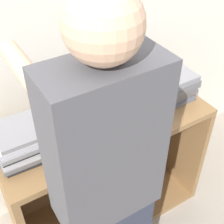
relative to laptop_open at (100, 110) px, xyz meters
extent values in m
cube|color=silver|center=(0.00, 0.31, 0.35)|extent=(8.00, 0.05, 2.40)
cube|color=olive|center=(0.00, -0.05, -0.07)|extent=(1.20, 0.50, 0.04)
cube|color=olive|center=(0.00, -0.05, -0.83)|extent=(1.20, 0.50, 0.04)
cube|color=olive|center=(-0.58, -0.05, -0.45)|extent=(0.04, 0.50, 0.73)
cube|color=olive|center=(0.58, -0.05, -0.45)|extent=(0.04, 0.50, 0.73)
cube|color=olive|center=(0.00, 0.18, -0.45)|extent=(1.13, 0.04, 0.73)
cube|color=gray|center=(0.00, -0.05, -0.04)|extent=(0.36, 0.22, 0.02)
cube|color=#28282B|center=(0.00, -0.04, -0.03)|extent=(0.29, 0.12, 0.00)
cube|color=gray|center=(0.00, 0.10, 0.08)|extent=(0.36, 0.07, 0.22)
cube|color=black|center=(0.00, 0.09, 0.08)|extent=(0.31, 0.05, 0.19)
cube|color=#232326|center=(-0.38, -0.05, -0.04)|extent=(0.37, 0.24, 0.02)
cube|color=slate|center=(-0.40, -0.05, -0.02)|extent=(0.36, 0.23, 0.02)
cube|color=#B7B7BC|center=(-0.39, -0.05, 0.01)|extent=(0.37, 0.24, 0.02)
cube|color=#232326|center=(-0.39, -0.04, 0.03)|extent=(0.36, 0.23, 0.02)
cube|color=gray|center=(-0.39, -0.05, 0.05)|extent=(0.36, 0.23, 0.02)
cube|color=#B7B7BC|center=(-0.39, -0.04, 0.07)|extent=(0.36, 0.23, 0.02)
cube|color=gray|center=(-0.38, -0.04, 0.10)|extent=(0.36, 0.23, 0.02)
cube|color=slate|center=(0.38, -0.05, -0.04)|extent=(0.36, 0.22, 0.02)
cube|color=slate|center=(0.39, -0.04, -0.02)|extent=(0.37, 0.24, 0.02)
cube|color=slate|center=(0.40, -0.04, 0.01)|extent=(0.36, 0.23, 0.02)
cube|color=slate|center=(0.38, -0.05, 0.03)|extent=(0.36, 0.22, 0.02)
cube|color=slate|center=(0.39, -0.05, 0.05)|extent=(0.36, 0.23, 0.02)
cube|color=slate|center=(0.39, -0.05, 0.07)|extent=(0.36, 0.22, 0.02)
cube|color=gray|center=(0.40, -0.04, 0.10)|extent=(0.36, 0.22, 0.02)
cube|color=#4C4C51|center=(-0.26, -0.50, 0.30)|extent=(0.40, 0.20, 0.65)
sphere|color=#DBAD89|center=(-0.26, -0.50, 0.73)|extent=(0.22, 0.22, 0.22)
cylinder|color=#DBAD89|center=(-0.42, -0.24, 0.52)|extent=(0.07, 0.32, 0.07)
cylinder|color=#DBAD89|center=(-0.10, -0.24, 0.52)|extent=(0.07, 0.32, 0.07)
camera|label=1|loc=(-0.64, -1.16, 1.05)|focal=50.00mm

